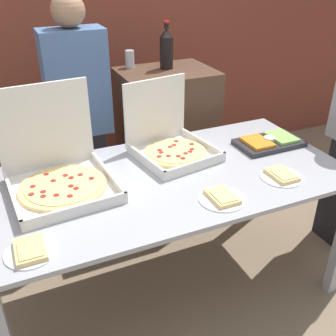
{
  "coord_description": "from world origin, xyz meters",
  "views": [
    {
      "loc": [
        -0.75,
        -1.68,
        1.89
      ],
      "look_at": [
        0.0,
        0.0,
        0.88
      ],
      "focal_mm": 42.0,
      "sensor_mm": 36.0,
      "label": 1
    }
  ],
  "objects": [
    {
      "name": "paper_plate_front_left",
      "position": [
        -0.76,
        -0.34,
        0.84
      ],
      "size": [
        0.21,
        0.21,
        0.03
      ],
      "color": "white",
      "rests_on": "buffet_table"
    },
    {
      "name": "pizza_box_near_right",
      "position": [
        -0.55,
        0.14,
        0.91
      ],
      "size": [
        0.53,
        0.55,
        0.49
      ],
      "rotation": [
        0.0,
        0.0,
        0.07
      ],
      "color": "silver",
      "rests_on": "buffet_table"
    },
    {
      "name": "brick_wall_behind",
      "position": [
        0.0,
        1.7,
        1.4
      ],
      "size": [
        10.0,
        0.06,
        2.8
      ],
      "color": "brown",
      "rests_on": "ground_plane"
    },
    {
      "name": "veggie_tray",
      "position": [
        0.74,
        0.1,
        0.85
      ],
      "size": [
        0.41,
        0.24,
        0.05
      ],
      "color": "#28282D",
      "rests_on": "buffet_table"
    },
    {
      "name": "ground_plane",
      "position": [
        0.0,
        0.0,
        0.0
      ],
      "size": [
        16.0,
        16.0,
        0.0
      ],
      "primitive_type": "plane",
      "color": "#847056"
    },
    {
      "name": "soda_can_silver",
      "position": [
        0.17,
        1.06,
        1.21
      ],
      "size": [
        0.07,
        0.07,
        0.12
      ],
      "color": "silver",
      "rests_on": "sideboard_podium"
    },
    {
      "name": "paper_plate_front_center",
      "position": [
        0.15,
        -0.32,
        0.84
      ],
      "size": [
        0.23,
        0.23,
        0.03
      ],
      "color": "white",
      "rests_on": "buffet_table"
    },
    {
      "name": "buffet_table",
      "position": [
        0.0,
        0.0,
        0.73
      ],
      "size": [
        1.96,
        0.97,
        0.83
      ],
      "color": "#A8AAB2",
      "rests_on": "ground_plane"
    },
    {
      "name": "paper_plate_front_right",
      "position": [
        0.55,
        -0.26,
        0.84
      ],
      "size": [
        0.23,
        0.23,
        0.03
      ],
      "color": "white",
      "rests_on": "buffet_table"
    },
    {
      "name": "person_guest_plaid",
      "position": [
        -0.28,
        0.82,
        0.88
      ],
      "size": [
        0.4,
        0.22,
        1.69
      ],
      "rotation": [
        0.0,
        0.0,
        3.14
      ],
      "color": "black",
      "rests_on": "ground_plane"
    },
    {
      "name": "soda_bottle",
      "position": [
        0.4,
        0.93,
        1.29
      ],
      "size": [
        0.1,
        0.1,
        0.33
      ],
      "color": "black",
      "rests_on": "sideboard_podium"
    },
    {
      "name": "pizza_box_near_left",
      "position": [
        0.12,
        0.24,
        0.9
      ],
      "size": [
        0.48,
        0.5,
        0.42
      ],
      "rotation": [
        0.0,
        0.0,
        0.16
      ],
      "color": "silver",
      "rests_on": "buffet_table"
    },
    {
      "name": "sideboard_podium",
      "position": [
        0.38,
        0.87,
        0.57
      ],
      "size": [
        0.68,
        0.51,
        1.15
      ],
      "color": "#4C3323",
      "rests_on": "ground_plane"
    }
  ]
}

